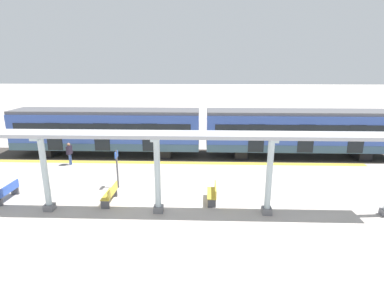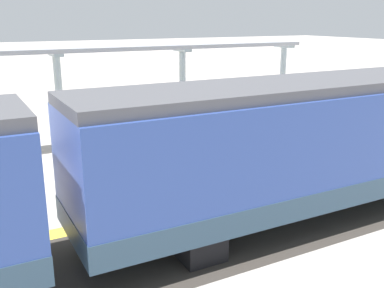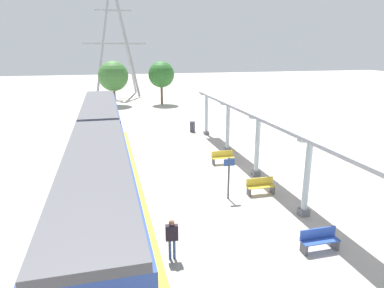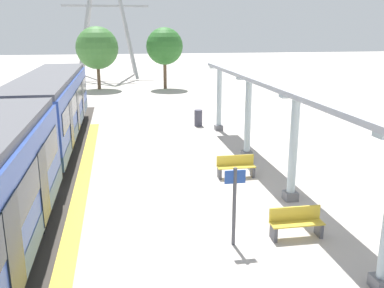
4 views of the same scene
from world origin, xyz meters
TOP-DOWN VIEW (x-y plane):
  - ground_plane at (0.00, 0.00)m, footprint 176.00×176.00m
  - tactile_edge_strip at (-3.66, 0.00)m, footprint 0.53×27.06m
  - trackbed at (-5.53, 0.00)m, footprint 3.20×39.06m
  - train_near_carriage at (-5.52, -4.99)m, footprint 2.65×13.86m
  - train_far_carriage at (-5.52, 9.46)m, footprint 2.65×13.86m
  - canopy_pillar_second at (3.48, -5.06)m, footprint 1.10×0.44m
  - canopy_pillar_third at (3.48, 0.16)m, footprint 1.10×0.44m
  - canopy_pillar_fourth at (3.48, 5.21)m, footprint 1.10×0.44m
  - canopy_beam at (3.48, 0.08)m, footprint 1.20×21.97m
  - bench_near_end at (2.27, 2.76)m, footprint 1.51×0.46m
  - bench_mid_platform at (2.57, -2.38)m, footprint 1.50×0.45m
  - bench_far_end at (2.47, -7.71)m, footprint 1.50×0.44m
  - platform_info_sign at (0.73, -2.52)m, footprint 0.56×0.10m
  - passenger_waiting_near_edge at (-3.03, -6.89)m, footprint 0.47×0.26m

SIDE VIEW (x-z plane):
  - ground_plane at x=0.00m, z-range 0.00..0.00m
  - trackbed at x=-5.53m, z-range 0.00..0.01m
  - tactile_edge_strip at x=-3.66m, z-range 0.00..0.01m
  - bench_near_end at x=2.27m, z-range 0.01..0.87m
  - bench_mid_platform at x=2.57m, z-range 0.01..0.87m
  - bench_far_end at x=2.47m, z-range 0.01..0.87m
  - passenger_waiting_near_edge at x=-3.03m, z-range 0.20..1.76m
  - platform_info_sign at x=0.73m, z-range 0.23..2.43m
  - train_near_carriage at x=-5.52m, z-range 0.09..3.57m
  - train_far_carriage at x=-5.52m, z-range 0.09..3.57m
  - canopy_pillar_second at x=3.48m, z-range 0.03..3.69m
  - canopy_pillar_third at x=3.48m, z-range 0.03..3.69m
  - canopy_pillar_fourth at x=3.48m, z-range 0.03..3.69m
  - canopy_beam at x=3.48m, z-range 3.66..3.82m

